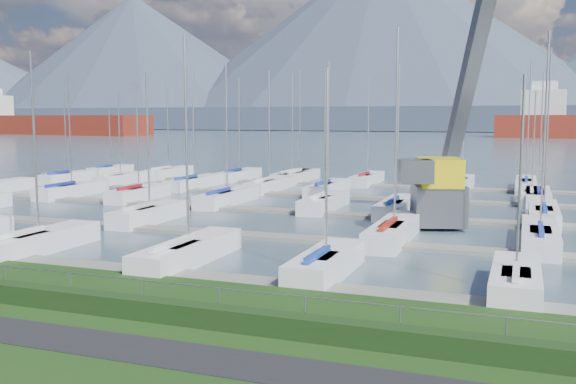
% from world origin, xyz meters
% --- Properties ---
extents(path, '(160.00, 2.00, 0.04)m').
position_xyz_m(path, '(0.00, -3.00, 0.01)').
color(path, black).
rests_on(path, grass).
extents(water, '(800.00, 540.00, 0.20)m').
position_xyz_m(water, '(0.00, 260.00, -0.40)').
color(water, '#455865').
extents(hedge, '(80.00, 0.70, 0.70)m').
position_xyz_m(hedge, '(0.00, -0.40, 0.35)').
color(hedge, black).
rests_on(hedge, grass).
extents(fence, '(80.00, 0.04, 0.04)m').
position_xyz_m(fence, '(0.00, 0.00, 1.20)').
color(fence, gray).
rests_on(fence, grass).
extents(foothill, '(900.00, 80.00, 12.00)m').
position_xyz_m(foothill, '(0.00, 330.00, 6.00)').
color(foothill, '#3C4458').
rests_on(foothill, water).
extents(mountains, '(1190.00, 360.00, 115.00)m').
position_xyz_m(mountains, '(7.35, 404.62, 46.68)').
color(mountains, '#454E65').
rests_on(mountains, water).
extents(docks, '(90.00, 41.60, 0.25)m').
position_xyz_m(docks, '(0.00, 26.00, -0.22)').
color(docks, gray).
rests_on(docks, water).
extents(crane, '(7.23, 13.08, 22.35)m').
position_xyz_m(crane, '(6.67, 24.38, 5.33)').
color(crane, '#5A5C61').
rests_on(crane, water).
extents(cargo_ship_west, '(96.41, 27.21, 21.50)m').
position_xyz_m(cargo_ship_west, '(-178.05, 195.90, 3.58)').
color(cargo_ship_west, maroon).
rests_on(cargo_ship_west, water).
extents(sailboat_fleet, '(75.08, 49.85, 12.85)m').
position_xyz_m(sailboat_fleet, '(-1.86, 29.30, 5.34)').
color(sailboat_fleet, navy).
rests_on(sailboat_fleet, water).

